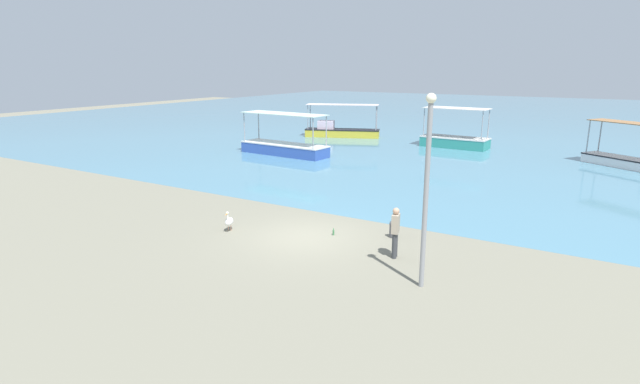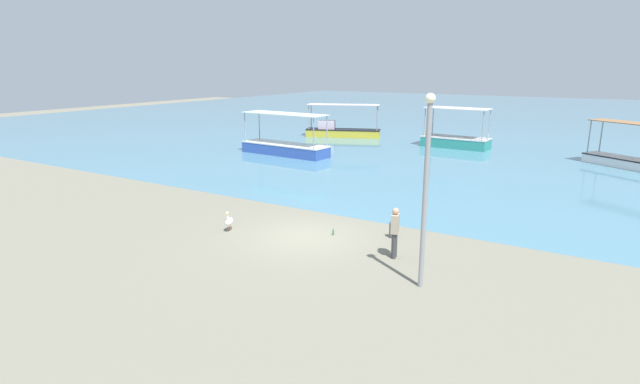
% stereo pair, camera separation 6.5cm
% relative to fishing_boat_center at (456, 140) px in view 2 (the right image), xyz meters
% --- Properties ---
extents(ground, '(120.00, 120.00, 0.00)m').
position_rel_fishing_boat_center_xyz_m(ground, '(1.36, -23.20, -0.58)').
color(ground, gray).
extents(harbor_water, '(110.00, 90.00, 0.00)m').
position_rel_fishing_boat_center_xyz_m(harbor_water, '(1.36, 24.80, -0.58)').
color(harbor_water, teal).
rests_on(harbor_water, ground).
extents(fishing_boat_center, '(5.08, 2.21, 2.99)m').
position_rel_fishing_boat_center_xyz_m(fishing_boat_center, '(0.00, 0.00, 0.00)').
color(fishing_boat_center, teal).
rests_on(fishing_boat_center, harbor_water).
extents(fishing_boat_near_right, '(6.52, 3.71, 2.82)m').
position_rel_fishing_boat_center_xyz_m(fishing_boat_near_right, '(-10.25, 0.51, 0.02)').
color(fishing_boat_near_right, gold).
rests_on(fishing_boat_near_right, harbor_water).
extents(fishing_boat_far_left, '(6.74, 2.30, 2.88)m').
position_rel_fishing_boat_center_xyz_m(fishing_boat_far_left, '(-9.32, -9.34, -0.01)').
color(fishing_boat_far_left, '#3456AF').
rests_on(fishing_boat_far_left, harbor_water).
extents(pelican, '(0.47, 0.77, 0.80)m').
position_rel_fishing_boat_center_xyz_m(pelican, '(-1.53, -24.08, -0.21)').
color(pelican, '#E0997A').
rests_on(pelican, ground).
extents(lamp_post, '(0.28, 0.28, 5.42)m').
position_rel_fishing_boat_center_xyz_m(lamp_post, '(6.43, -25.02, 2.48)').
color(lamp_post, gray).
rests_on(lamp_post, ground).
extents(mooring_bollard, '(0.25, 0.25, 0.64)m').
position_rel_fishing_boat_center_xyz_m(mooring_bollard, '(4.09, -21.58, -0.24)').
color(mooring_bollard, '#47474C').
rests_on(mooring_bollard, ground).
extents(fisherman_standing, '(0.31, 0.44, 1.69)m').
position_rel_fishing_boat_center_xyz_m(fisherman_standing, '(4.91, -23.36, 0.32)').
color(fisherman_standing, '#383A3F').
rests_on(fisherman_standing, ground).
extents(glass_bottle, '(0.07, 0.07, 0.27)m').
position_rel_fishing_boat_center_xyz_m(glass_bottle, '(2.12, -22.48, -0.48)').
color(glass_bottle, '#3F7F4C').
rests_on(glass_bottle, ground).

